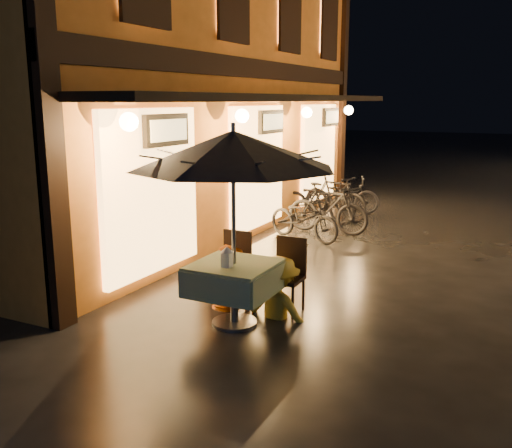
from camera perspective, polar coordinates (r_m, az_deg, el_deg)
The scene contains 14 objects.
ground at distance 6.94m, azimuth 11.33°, elevation -10.96°, with size 90.00×90.00×0.00m, color black.
west_building at distance 12.58m, azimuth -9.61°, elevation 16.69°, with size 5.90×11.40×7.40m.
cafe_table at distance 6.97m, azimuth -2.20°, elevation -5.47°, with size 0.99×0.99×0.78m.
patio_umbrella at distance 6.66m, azimuth -2.31°, elevation 7.42°, with size 2.47×2.47×2.46m.
cafe_chair_left at distance 7.79m, azimuth -2.20°, elevation -3.93°, with size 0.42×0.42×0.97m.
cafe_chair_right at distance 7.45m, azimuth 3.23°, elevation -4.69°, with size 0.42×0.42×0.97m.
table_lantern at distance 6.73m, azimuth -2.93°, elevation -3.19°, with size 0.16×0.16×0.25m.
person_orange at distance 7.59m, azimuth -2.80°, elevation -2.24°, with size 0.79×0.61×1.62m, color #C24E00.
person_yellow at distance 7.20m, azimuth 2.30°, elevation -3.43°, with size 0.98×0.57×1.52m, color gold.
bicycle_0 at distance 11.26m, azimuth 4.83°, elevation 0.61°, with size 0.58×1.68×0.88m, color black.
bicycle_1 at distance 11.84m, azimuth 7.17°, elevation 1.55°, with size 0.49×1.74×1.05m, color black.
bicycle_2 at distance 13.06m, azimuth 6.28°, elevation 2.41°, with size 0.65×1.85×0.97m, color black.
bicycle_3 at distance 13.25m, azimuth 7.89°, elevation 2.71°, with size 0.50×1.77×1.06m, color black.
bicycle_4 at distance 13.93m, azimuth 8.68°, elevation 2.83°, with size 0.60×1.73×0.91m, color black.
Camera 1 is at (1.57, -6.19, 2.72)m, focal length 40.00 mm.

